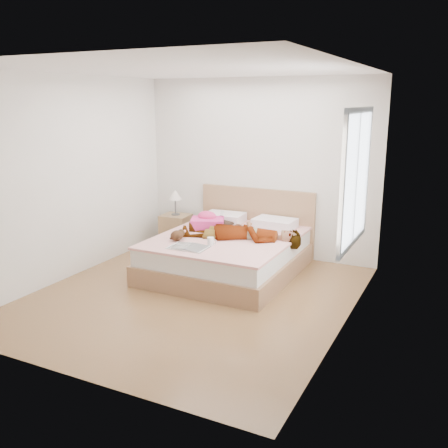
% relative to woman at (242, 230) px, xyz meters
% --- Properties ---
extents(ground, '(4.00, 4.00, 0.00)m').
position_rel_woman_xyz_m(ground, '(-0.20, -0.98, -0.62)').
color(ground, '#4E3018').
rests_on(ground, ground).
extents(woman, '(1.66, 0.94, 0.22)m').
position_rel_woman_xyz_m(woman, '(0.00, 0.00, 0.00)').
color(woman, white).
rests_on(woman, bed).
extents(hair, '(0.57, 0.63, 0.08)m').
position_rel_woman_xyz_m(hair, '(-0.57, 0.45, -0.07)').
color(hair, black).
rests_on(hair, bed).
extents(phone, '(0.07, 0.11, 0.06)m').
position_rel_woman_xyz_m(phone, '(-0.50, 0.40, 0.09)').
color(phone, silver).
rests_on(phone, bed).
extents(room_shell, '(4.00, 4.00, 4.00)m').
position_rel_woman_xyz_m(room_shell, '(1.57, -0.68, 0.88)').
color(room_shell, white).
rests_on(room_shell, ground).
extents(bed, '(1.80, 2.08, 1.00)m').
position_rel_woman_xyz_m(bed, '(-0.20, 0.05, -0.34)').
color(bed, brown).
rests_on(bed, ground).
extents(towel, '(0.56, 0.51, 0.24)m').
position_rel_woman_xyz_m(towel, '(-0.64, 0.22, -0.01)').
color(towel, '#E43E89').
rests_on(towel, bed).
extents(magazine, '(0.48, 0.32, 0.03)m').
position_rel_woman_xyz_m(magazine, '(-0.39, -0.74, -0.10)').
color(magazine, white).
rests_on(magazine, bed).
extents(coffee_mug, '(0.13, 0.09, 0.10)m').
position_rel_woman_xyz_m(coffee_mug, '(-0.20, -0.50, -0.06)').
color(coffee_mug, white).
rests_on(coffee_mug, bed).
extents(plush_toy, '(0.16, 0.24, 0.14)m').
position_rel_woman_xyz_m(plush_toy, '(-0.69, -0.50, -0.04)').
color(plush_toy, '#311E0D').
rests_on(plush_toy, bed).
extents(nightstand, '(0.45, 0.40, 0.92)m').
position_rel_woman_xyz_m(nightstand, '(-1.47, 0.70, -0.31)').
color(nightstand, olive).
rests_on(nightstand, ground).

